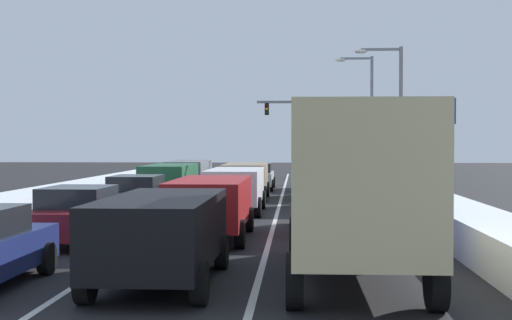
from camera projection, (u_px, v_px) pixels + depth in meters
The scene contains 23 objects.
ground_plane at pixel (232, 213), 26.86m from camera, with size 133.57×133.57×0.00m, color black.
lane_stripe_between_right_lane_and_center_lane at pixel (280, 202), 31.89m from camera, with size 0.14×56.51×0.01m, color silver.
lane_stripe_between_center_lane_and_left_lane at pixel (205, 202), 32.09m from camera, with size 0.14×56.51×0.01m, color silver.
snow_bank_right_shoulder at pixel (399, 193), 31.58m from camera, with size 1.77×56.51×0.91m, color silver.
snow_bank_left_shoulder at pixel (90, 191), 32.39m from camera, with size 1.92×56.51×0.93m, color silver.
box_truck_right_lane_nearest at pixel (353, 183), 13.73m from camera, with size 2.53×7.20×3.36m.
suv_maroon_right_lane_second at pixel (333, 198), 21.48m from camera, with size 2.16×4.90×1.67m.
sedan_charcoal_right_lane_third at pixel (319, 191), 28.22m from camera, with size 2.00×4.50×1.51m.
sedan_green_right_lane_fourth at pixel (313, 182), 34.03m from camera, with size 2.00×4.50×1.51m.
sedan_gray_right_lane_fifth at pixel (314, 176), 39.94m from camera, with size 2.00×4.50×1.51m.
suv_black_center_lane_nearest at pixel (162, 231), 13.40m from camera, with size 2.16×4.90×1.67m.
suv_red_center_lane_second at pixel (210, 203), 19.70m from camera, with size 2.16×4.90×1.67m.
suv_white_center_lane_third at pixel (235, 186), 27.04m from camera, with size 2.16×4.90×1.67m.
suv_tan_center_lane_fourth at pixel (245, 178), 33.56m from camera, with size 2.16×4.90×1.67m.
sedan_silver_center_lane_fifth at pixel (257, 176), 40.35m from camera, with size 2.00×4.50×1.51m.
sedan_maroon_left_lane_second at pixel (79, 214), 19.03m from camera, with size 2.00×4.50×1.51m.
sedan_charcoal_left_lane_third at pixel (137, 196), 25.40m from camera, with size 2.00×4.50×1.51m.
suv_green_left_lane_fourth at pixel (169, 179), 32.27m from camera, with size 2.16×4.90×1.67m.
suv_gray_left_lane_fifth at pixel (189, 173), 38.81m from camera, with size 2.16×4.90×1.67m.
traffic_light_gantry at pixel (320, 120), 57.26m from camera, with size 7.54×0.47×6.20m.
street_lamp_right_near at pixel (394, 104), 39.11m from camera, with size 2.66×0.36×7.96m.
street_lamp_right_mid at pixel (367, 107), 49.38m from camera, with size 2.66×0.36×8.68m.
roadside_sign_right at pixel (429, 121), 43.36m from camera, with size 3.20×0.16×5.50m.
Camera 1 is at (2.45, -6.16, 2.70)m, focal length 49.83 mm.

